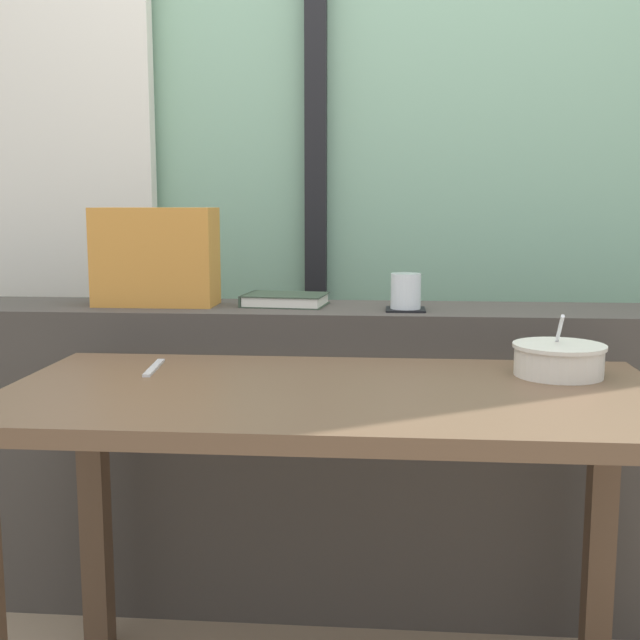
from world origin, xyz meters
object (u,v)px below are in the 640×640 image
object	(u,v)px
breakfast_table	(333,444)
fork_utensil	(154,368)
throw_pillow	(156,257)
coaster_square	(405,309)
soup_bowl	(559,360)
closed_book	(285,300)
juice_glass	(406,293)

from	to	relation	value
breakfast_table	fork_utensil	world-z (taller)	fork_utensil
throw_pillow	fork_utensil	world-z (taller)	throw_pillow
coaster_square	soup_bowl	distance (m)	0.48
breakfast_table	throw_pillow	bearing A→B (deg)	132.04
breakfast_table	closed_book	size ratio (longest dim) A/B	5.59
juice_glass	soup_bowl	distance (m)	0.49
coaster_square	soup_bowl	size ratio (longest dim) A/B	0.52
breakfast_table	juice_glass	distance (m)	0.59
breakfast_table	soup_bowl	distance (m)	0.51
throw_pillow	soup_bowl	distance (m)	1.08
closed_book	throw_pillow	distance (m)	0.36
juice_glass	breakfast_table	bearing A→B (deg)	-105.97
juice_glass	closed_book	world-z (taller)	juice_glass
soup_bowl	coaster_square	bearing A→B (deg)	130.62
closed_book	throw_pillow	world-z (taller)	throw_pillow
breakfast_table	fork_utensil	distance (m)	0.44
closed_book	soup_bowl	size ratio (longest dim) A/B	1.21
breakfast_table	throw_pillow	xyz separation A→B (m)	(-0.52, 0.57, 0.33)
juice_glass	throw_pillow	bearing A→B (deg)	175.47
fork_utensil	throw_pillow	bearing A→B (deg)	99.59
coaster_square	juice_glass	size ratio (longest dim) A/B	1.11
juice_glass	fork_utensil	world-z (taller)	juice_glass
breakfast_table	coaster_square	size ratio (longest dim) A/B	12.88
juice_glass	throw_pillow	world-z (taller)	throw_pillow
coaster_square	throw_pillow	distance (m)	0.68
coaster_square	soup_bowl	world-z (taller)	soup_bowl
fork_utensil	soup_bowl	bearing A→B (deg)	-5.23
breakfast_table	fork_utensil	bearing A→B (deg)	159.34
coaster_square	juice_glass	world-z (taller)	juice_glass
juice_glass	soup_bowl	size ratio (longest dim) A/B	0.47
breakfast_table	soup_bowl	world-z (taller)	soup_bowl
closed_book	soup_bowl	bearing A→B (deg)	-34.79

